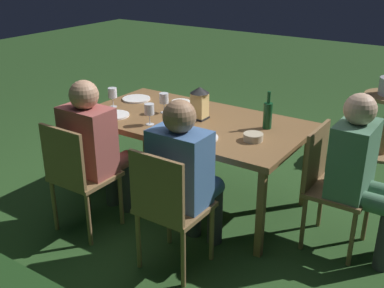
# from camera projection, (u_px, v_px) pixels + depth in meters

# --- Properties ---
(ground_plane) EXTENTS (16.00, 16.00, 0.00)m
(ground_plane) POSITION_uv_depth(u_px,v_px,m) (192.00, 198.00, 4.03)
(ground_plane) COLOR #26471E
(dining_table) EXTENTS (1.82, 0.98, 0.72)m
(dining_table) POSITION_uv_depth(u_px,v_px,m) (192.00, 125.00, 3.77)
(dining_table) COLOR brown
(dining_table) RESTS_ON ground
(chair_side_right_b) EXTENTS (0.42, 0.40, 0.87)m
(chair_side_right_b) POSITION_uv_depth(u_px,v_px,m) (77.00, 173.00, 3.37)
(chair_side_right_b) COLOR brown
(chair_side_right_b) RESTS_ON ground
(person_in_rust) EXTENTS (0.38, 0.47, 1.15)m
(person_in_rust) POSITION_uv_depth(u_px,v_px,m) (95.00, 145.00, 3.46)
(person_in_rust) COLOR #9E4C47
(person_in_rust) RESTS_ON ground
(chair_side_right_a) EXTENTS (0.42, 0.40, 0.87)m
(chair_side_right_a) POSITION_uv_depth(u_px,v_px,m) (168.00, 205.00, 2.95)
(chair_side_right_a) COLOR brown
(chair_side_right_a) RESTS_ON ground
(person_in_blue) EXTENTS (0.38, 0.47, 1.15)m
(person_in_blue) POSITION_uv_depth(u_px,v_px,m) (186.00, 173.00, 3.04)
(person_in_blue) COLOR #426699
(person_in_blue) RESTS_ON ground
(chair_head_near) EXTENTS (0.40, 0.42, 0.87)m
(chair_head_near) POSITION_uv_depth(u_px,v_px,m) (330.00, 182.00, 3.24)
(chair_head_near) COLOR brown
(chair_head_near) RESTS_ON ground
(person_in_green) EXTENTS (0.48, 0.38, 1.15)m
(person_in_green) POSITION_uv_depth(u_px,v_px,m) (361.00, 169.00, 3.09)
(person_in_green) COLOR #4C7A5B
(person_in_green) RESTS_ON ground
(lantern_centerpiece) EXTENTS (0.15, 0.15, 0.27)m
(lantern_centerpiece) POSITION_uv_depth(u_px,v_px,m) (200.00, 101.00, 3.70)
(lantern_centerpiece) COLOR black
(lantern_centerpiece) RESTS_ON dining_table
(green_bottle_on_table) EXTENTS (0.07, 0.07, 0.29)m
(green_bottle_on_table) POSITION_uv_depth(u_px,v_px,m) (268.00, 115.00, 3.52)
(green_bottle_on_table) COLOR #144723
(green_bottle_on_table) RESTS_ON dining_table
(wine_glass_a) EXTENTS (0.08, 0.08, 0.17)m
(wine_glass_a) POSITION_uv_depth(u_px,v_px,m) (149.00, 110.00, 3.59)
(wine_glass_a) COLOR silver
(wine_glass_a) RESTS_ON dining_table
(wine_glass_b) EXTENTS (0.08, 0.08, 0.17)m
(wine_glass_b) POSITION_uv_depth(u_px,v_px,m) (113.00, 94.00, 4.00)
(wine_glass_b) COLOR silver
(wine_glass_b) RESTS_ON dining_table
(wine_glass_c) EXTENTS (0.08, 0.08, 0.17)m
(wine_glass_c) POSITION_uv_depth(u_px,v_px,m) (178.00, 113.00, 3.54)
(wine_glass_c) COLOR silver
(wine_glass_c) RESTS_ON dining_table
(wine_glass_d) EXTENTS (0.08, 0.08, 0.17)m
(wine_glass_d) POSITION_uv_depth(u_px,v_px,m) (164.00, 99.00, 3.85)
(wine_glass_d) COLOR silver
(wine_glass_d) RESTS_ON dining_table
(plate_a) EXTENTS (0.23, 0.23, 0.01)m
(plate_a) POSITION_uv_depth(u_px,v_px,m) (203.00, 138.00, 3.36)
(plate_a) COLOR white
(plate_a) RESTS_ON dining_table
(plate_b) EXTENTS (0.25, 0.25, 0.01)m
(plate_b) POSITION_uv_depth(u_px,v_px,m) (136.00, 99.00, 4.23)
(plate_b) COLOR white
(plate_b) RESTS_ON dining_table
(plate_c) EXTENTS (0.24, 0.24, 0.01)m
(plate_c) POSITION_uv_depth(u_px,v_px,m) (115.00, 115.00, 3.82)
(plate_c) COLOR white
(plate_c) RESTS_ON dining_table
(bowl_olives) EXTENTS (0.14, 0.14, 0.05)m
(bowl_olives) POSITION_uv_depth(u_px,v_px,m) (253.00, 137.00, 3.32)
(bowl_olives) COLOR #BCAD8E
(bowl_olives) RESTS_ON dining_table
(bowl_bread) EXTENTS (0.16, 0.16, 0.05)m
(bowl_bread) POSITION_uv_depth(u_px,v_px,m) (181.00, 104.00, 4.03)
(bowl_bread) COLOR silver
(bowl_bread) RESTS_ON dining_table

